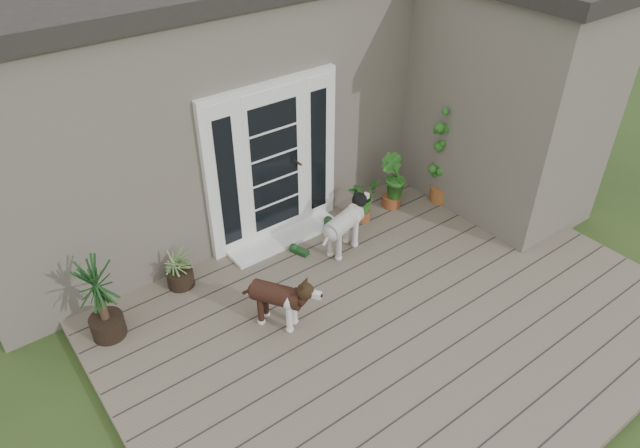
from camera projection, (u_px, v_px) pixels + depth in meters
deck at (398, 321)px, 6.58m from camera, size 6.20×4.60×0.12m
house_main at (207, 83)px, 8.47m from camera, size 7.40×4.00×3.10m
house_wing at (507, 105)px, 7.84m from camera, size 1.60×2.40×3.10m
door_unit at (273, 163)px, 7.25m from camera, size 1.90×0.14×2.15m
door_step at (285, 238)px, 7.73m from camera, size 1.60×0.40×0.05m
brindle_dog at (277, 302)px, 6.29m from camera, size 0.68×0.81×0.63m
white_dog at (343, 230)px, 7.36m from camera, size 0.85×0.53×0.65m
spider_plant at (178, 266)px, 6.83m from camera, size 0.58×0.58×0.57m
yucca at (100, 301)px, 6.04m from camera, size 0.85×0.85×1.00m
herb_a at (362, 203)px, 7.96m from camera, size 0.53×0.53×0.55m
herb_b at (392, 188)px, 8.23m from camera, size 0.54×0.54×0.60m
herb_c at (418, 166)px, 8.79m from camera, size 0.50×0.50×0.56m
sapling at (446, 152)px, 8.05m from camera, size 0.61×0.61×1.61m
clog_left at (299, 250)px, 7.47m from camera, size 0.23×0.32×0.09m
clog_right at (328, 225)px, 7.93m from camera, size 0.32×0.34×0.10m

